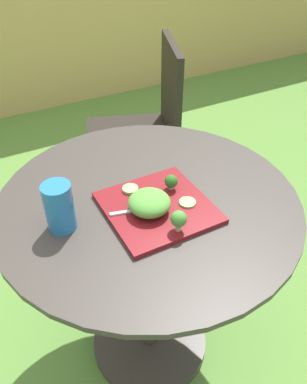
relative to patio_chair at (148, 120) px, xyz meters
name	(u,v)px	position (x,y,z in m)	size (l,w,h in m)	color
ground_plane	(150,343)	(-0.41, -0.79, -0.53)	(12.00, 12.00, 0.00)	#568438
patio_table	(149,265)	(-0.41, -0.79, -0.06)	(0.86, 0.86, 0.75)	#38332D
patio_chair	(148,120)	(0.00, 0.00, 0.00)	(0.57, 0.57, 0.90)	black
salad_plate	(159,207)	(-0.40, -0.84, 0.23)	(0.27, 0.27, 0.01)	maroon
drinking_glass	(60,210)	(-0.66, -0.79, 0.28)	(0.07, 0.07, 0.13)	#236BA8
fork	(144,209)	(-0.45, -0.84, 0.24)	(0.15, 0.05, 0.00)	silver
lettuce_mound	(149,203)	(-0.44, -0.85, 0.26)	(0.11, 0.11, 0.05)	#519338
broccoli_floret_0	(171,181)	(-0.34, -0.80, 0.26)	(0.04, 0.04, 0.05)	#99B770
broccoli_floret_1	(180,219)	(-0.41, -0.95, 0.27)	(0.04, 0.04, 0.06)	#99B770
cucumber_slice_0	(187,202)	(-0.33, -0.87, 0.24)	(0.05, 0.05, 0.01)	#8EB766
cucumber_slice_1	(130,189)	(-0.45, -0.75, 0.24)	(0.05, 0.05, 0.01)	#8EB766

